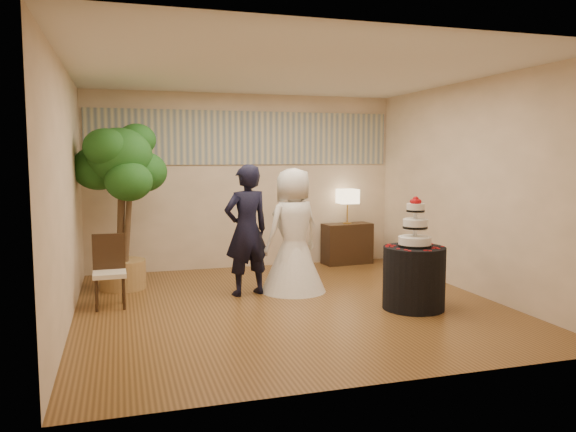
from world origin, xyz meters
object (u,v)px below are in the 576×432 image
object	(u,v)px
cake_table	(414,278)
table_lamp	(347,206)
wedding_cake	(415,222)
side_chair	(109,272)
ficus_tree	(121,205)
console	(347,244)
bride	(293,230)
groom	(247,230)

from	to	relation	value
cake_table	table_lamp	size ratio (longest dim) A/B	1.28
table_lamp	wedding_cake	bearing A→B (deg)	-96.69
cake_table	side_chair	size ratio (longest dim) A/B	0.85
ficus_tree	console	bearing A→B (deg)	12.24
table_lamp	ficus_tree	world-z (taller)	ficus_tree
side_chair	bride	bearing A→B (deg)	2.53
side_chair	cake_table	bearing A→B (deg)	-18.65
console	table_lamp	bearing A→B (deg)	-5.05
bride	table_lamp	world-z (taller)	bride
groom	console	distance (m)	2.68
cake_table	ficus_tree	xyz separation A→B (m)	(-3.31, 2.05, 0.78)
side_chair	wedding_cake	bearing A→B (deg)	-18.65
wedding_cake	ficus_tree	bearing A→B (deg)	148.26
bride	console	size ratio (longest dim) A/B	2.03
groom	bride	distance (m)	0.64
bride	side_chair	distance (m)	2.39
groom	cake_table	bearing A→B (deg)	129.91
bride	cake_table	world-z (taller)	bride
wedding_cake	console	size ratio (longest dim) A/B	0.73
wedding_cake	console	distance (m)	2.94
wedding_cake	side_chair	world-z (taller)	wedding_cake
ficus_tree	bride	bearing A→B (deg)	-20.16
table_lamp	cake_table	bearing A→B (deg)	-96.69
console	bride	bearing A→B (deg)	-137.21
bride	ficus_tree	bearing A→B (deg)	-39.36
wedding_cake	console	bearing A→B (deg)	83.31
table_lamp	groom	bearing A→B (deg)	-142.43
console	table_lamp	world-z (taller)	table_lamp
wedding_cake	side_chair	distance (m)	3.68
side_chair	console	bearing A→B (deg)	23.53
console	table_lamp	size ratio (longest dim) A/B	1.41
console	cake_table	bearing A→B (deg)	-101.73
bride	cake_table	size ratio (longest dim) A/B	2.23
cake_table	groom	bearing A→B (deg)	144.88
cake_table	side_chair	xyz separation A→B (m)	(-3.46, 1.09, 0.06)
cake_table	ficus_tree	bearing A→B (deg)	148.26
cake_table	side_chair	distance (m)	3.63
bride	side_chair	xyz separation A→B (m)	(-2.35, -0.15, -0.39)
bride	console	distance (m)	2.21
groom	cake_table	xyz separation A→B (m)	(1.75, -1.23, -0.48)
bride	ficus_tree	world-z (taller)	ficus_tree
ficus_tree	wedding_cake	bearing A→B (deg)	-31.74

